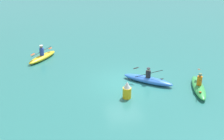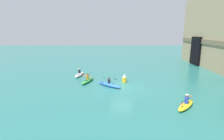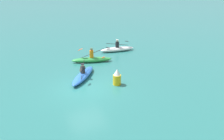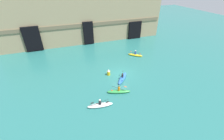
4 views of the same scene
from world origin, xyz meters
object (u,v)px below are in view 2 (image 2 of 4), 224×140
(kayak_yellow, at_px, (186,105))
(kayak_white, at_px, (79,74))
(kayak_blue, at_px, (109,84))
(kayak_green, at_px, (88,80))
(marker_buoy, at_px, (124,79))

(kayak_yellow, bearing_deg, kayak_white, 87.73)
(kayak_white, xyz_separation_m, kayak_blue, (5.00, 4.56, 0.00))
(kayak_white, xyz_separation_m, kayak_yellow, (10.85, 11.50, 0.01))
(kayak_white, distance_m, kayak_blue, 6.77)
(kayak_green, height_order, kayak_white, kayak_green)
(kayak_blue, bearing_deg, kayak_white, 172.71)
(kayak_white, distance_m, marker_buoy, 7.30)
(kayak_yellow, relative_size, marker_buoy, 2.49)
(kayak_white, bearing_deg, kayak_yellow, -125.54)
(kayak_green, relative_size, marker_buoy, 3.03)
(kayak_yellow, bearing_deg, marker_buoy, 74.54)
(kayak_green, bearing_deg, kayak_yellow, 68.73)
(kayak_blue, height_order, marker_buoy, marker_buoy)
(kayak_green, height_order, marker_buoy, kayak_green)
(kayak_green, distance_m, kayak_blue, 3.37)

